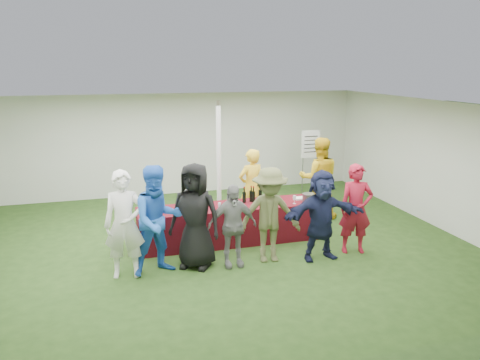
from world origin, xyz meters
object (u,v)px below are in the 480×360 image
object	(u,v)px
customer_3	(232,226)
customer_6	(356,209)
staff_pourer	(251,188)
customer_0	(125,225)
serving_table	(230,224)
dump_bucket	(308,198)
wine_list_sign	(310,149)
customer_5	(321,215)
customer_2	(195,216)
customer_4	(270,215)
staff_back	(319,178)
customer_1	(158,220)

from	to	relation	value
customer_3	customer_6	size ratio (longest dim) A/B	0.87
staff_pourer	customer_0	size ratio (longest dim) A/B	0.94
serving_table	customer_6	size ratio (longest dim) A/B	2.14
dump_bucket	wine_list_sign	distance (m)	2.91
customer_5	customer_3	bearing A→B (deg)	173.73
staff_pourer	customer_5	distance (m)	2.19
customer_2	customer_4	distance (m)	1.31
serving_table	customer_2	xyz separation A→B (m)	(-0.87, -0.96, 0.54)
serving_table	wine_list_sign	bearing A→B (deg)	40.91
customer_2	customer_0	bearing A→B (deg)	-145.61
customer_0	customer_2	distance (m)	1.18
customer_0	customer_3	world-z (taller)	customer_0
wine_list_sign	customer_5	distance (m)	3.93
customer_0	staff_back	bearing A→B (deg)	30.44
customer_2	customer_3	world-z (taller)	customer_2
staff_pourer	customer_3	xyz separation A→B (m)	(-0.94, -1.95, -0.11)
dump_bucket	staff_back	bearing A→B (deg)	56.43
customer_1	customer_4	size ratio (longest dim) A/B	1.08
customer_3	customer_4	distance (m)	0.70
customer_5	dump_bucket	bearing A→B (deg)	77.24
serving_table	customer_5	xyz separation A→B (m)	(1.35, -1.25, 0.45)
staff_pourer	customer_3	distance (m)	2.17
dump_bucket	customer_6	world-z (taller)	customer_6
customer_4	customer_6	world-z (taller)	customer_4
wine_list_sign	customer_0	distance (m)	5.91
wine_list_sign	customer_2	distance (m)	4.95
customer_1	customer_4	xyz separation A→B (m)	(1.94, -0.05, -0.07)
customer_2	customer_1	bearing A→B (deg)	-141.86
dump_bucket	customer_0	bearing A→B (deg)	-167.37
wine_list_sign	staff_pourer	bearing A→B (deg)	-143.11
staff_back	customer_4	size ratio (longest dim) A/B	1.08
dump_bucket	customer_3	xyz separation A→B (m)	(-1.81, -0.89, -0.11)
staff_pourer	customer_1	distance (m)	2.89
staff_pourer	customer_6	size ratio (longest dim) A/B	1.01
customer_4	customer_5	distance (m)	0.94
customer_2	customer_5	distance (m)	2.25
staff_pourer	customer_0	world-z (taller)	customer_0
dump_bucket	staff_back	xyz separation A→B (m)	(0.76, 1.15, 0.09)
staff_back	customer_2	distance (m)	3.71
dump_bucket	customer_5	bearing A→B (deg)	-101.31
customer_5	customer_6	bearing A→B (deg)	7.07
serving_table	customer_2	distance (m)	1.40
customer_2	customer_5	size ratio (longest dim) A/B	1.12
customer_4	dump_bucket	bearing A→B (deg)	43.74
wine_list_sign	customer_1	bearing A→B (deg)	-141.18
customer_3	customer_6	bearing A→B (deg)	0.22
customer_2	customer_6	bearing A→B (deg)	27.59
wine_list_sign	customer_0	size ratio (longest dim) A/B	1.00
staff_pourer	customer_6	bearing A→B (deg)	110.91
serving_table	dump_bucket	bearing A→B (deg)	-8.03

